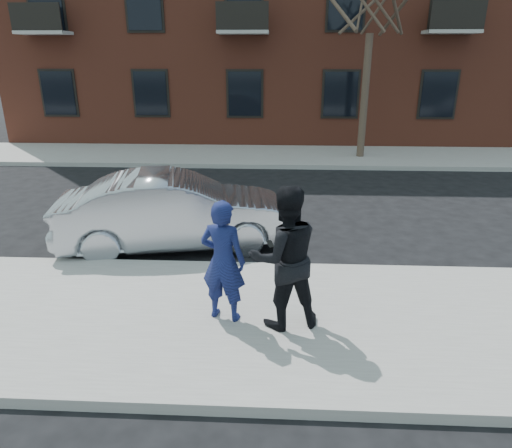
{
  "coord_description": "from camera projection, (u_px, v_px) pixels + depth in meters",
  "views": [
    {
      "loc": [
        1.49,
        -5.85,
        3.66
      ],
      "look_at": [
        1.18,
        0.4,
        1.34
      ],
      "focal_mm": 32.0,
      "sensor_mm": 36.0,
      "label": 1
    }
  ],
  "objects": [
    {
      "name": "ground",
      "position": [
        176.0,
        315.0,
        6.83
      ],
      "size": [
        100.0,
        100.0,
        0.0
      ],
      "primitive_type": "plane",
      "color": "black",
      "rests_on": "ground"
    },
    {
      "name": "near_sidewalk",
      "position": [
        172.0,
        320.0,
        6.57
      ],
      "size": [
        50.0,
        3.5,
        0.15
      ],
      "primitive_type": "cube",
      "color": "gray",
      "rests_on": "ground"
    },
    {
      "name": "near_curb",
      "position": [
        194.0,
        266.0,
        8.25
      ],
      "size": [
        50.0,
        0.1,
        0.15
      ],
      "primitive_type": "cube",
      "color": "#999691",
      "rests_on": "ground"
    },
    {
      "name": "far_sidewalk",
      "position": [
        239.0,
        155.0,
        17.33
      ],
      "size": [
        50.0,
        3.5,
        0.15
      ],
      "primitive_type": "cube",
      "color": "gray",
      "rests_on": "ground"
    },
    {
      "name": "far_curb",
      "position": [
        235.0,
        166.0,
        15.65
      ],
      "size": [
        50.0,
        0.1,
        0.15
      ],
      "primitive_type": "cube",
      "color": "#999691",
      "rests_on": "ground"
    },
    {
      "name": "silver_sedan",
      "position": [
        176.0,
        211.0,
        9.04
      ],
      "size": [
        4.79,
        2.48,
        1.5
      ],
      "primitive_type": "imported",
      "rotation": [
        0.0,
        0.0,
        1.77
      ],
      "color": "#999BA3",
      "rests_on": "ground"
    },
    {
      "name": "man_hoodie",
      "position": [
        223.0,
        261.0,
        6.22
      ],
      "size": [
        0.72,
        0.58,
        1.74
      ],
      "rotation": [
        0.0,
        0.0,
        2.89
      ],
      "color": "navy",
      "rests_on": "near_sidewalk"
    },
    {
      "name": "man_peacoat",
      "position": [
        285.0,
        258.0,
        6.02
      ],
      "size": [
        1.13,
        0.98,
        1.99
      ],
      "rotation": [
        0.0,
        0.0,
        3.41
      ],
      "color": "black",
      "rests_on": "near_sidewalk"
    }
  ]
}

